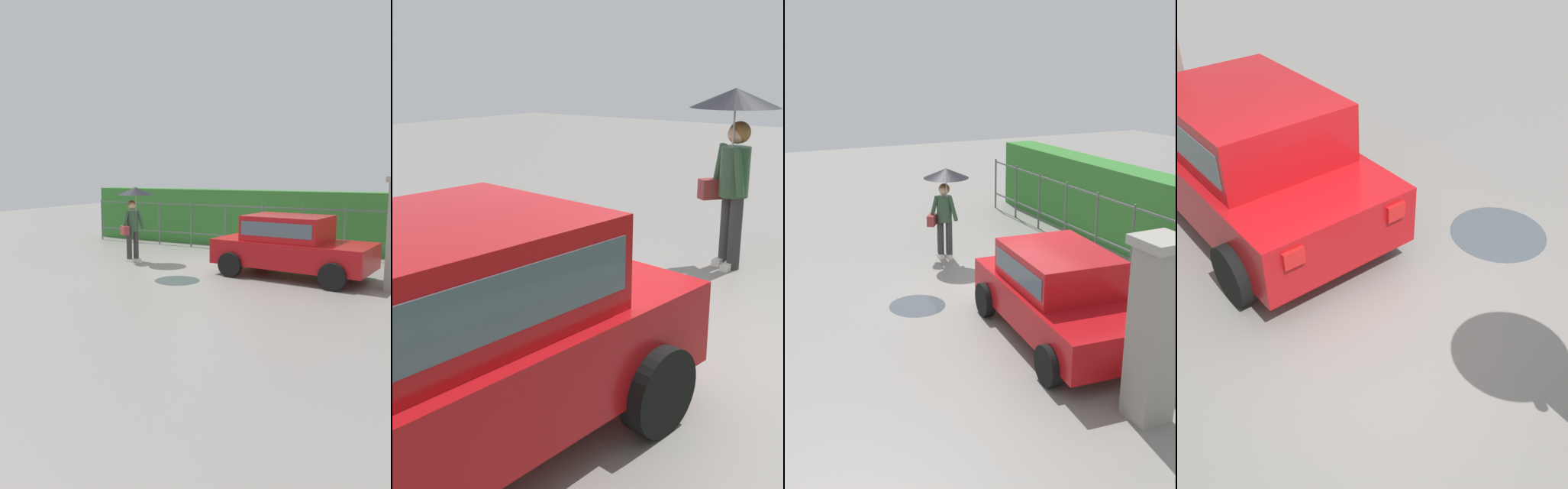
% 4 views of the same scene
% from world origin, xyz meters
% --- Properties ---
extents(ground_plane, '(40.00, 40.00, 0.00)m').
position_xyz_m(ground_plane, '(0.00, 0.00, 0.00)').
color(ground_plane, gray).
extents(car, '(3.86, 2.15, 1.48)m').
position_xyz_m(car, '(2.25, -0.21, 0.80)').
color(car, '#B71116').
rests_on(car, ground).
extents(pedestrian, '(1.00, 1.00, 2.09)m').
position_xyz_m(pedestrian, '(-2.22, -0.36, 1.57)').
color(pedestrian, '#333333').
rests_on(pedestrian, ground).
extents(puddle_near, '(1.05, 1.05, 0.00)m').
position_xyz_m(puddle_near, '(0.07, -1.89, 0.00)').
color(puddle_near, '#4C545B').
rests_on(puddle_near, ground).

